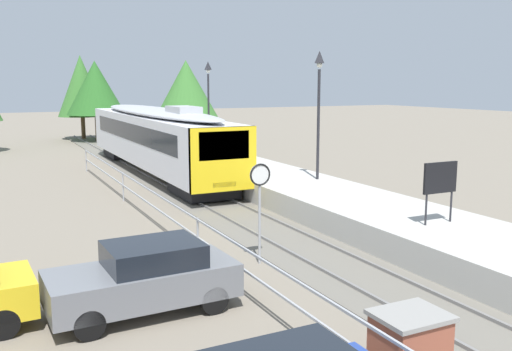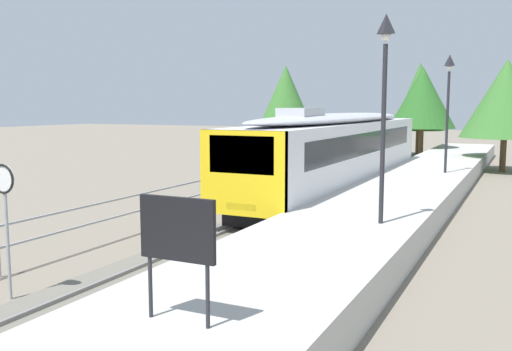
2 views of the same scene
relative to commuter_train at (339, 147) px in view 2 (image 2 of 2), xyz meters
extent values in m
plane|color=slate|center=(-3.00, -5.32, -2.15)|extent=(160.00, 160.00, 0.00)
cube|color=#6B665B|center=(0.00, -5.32, -2.12)|extent=(3.20, 60.00, 0.06)
cube|color=slate|center=(-0.72, -5.32, -2.05)|extent=(0.08, 60.00, 0.08)
cube|color=slate|center=(0.72, -5.32, -2.05)|extent=(0.08, 60.00, 0.08)
cube|color=silver|center=(0.00, 0.11, -0.18)|extent=(2.80, 19.21, 2.55)
cube|color=yellow|center=(0.00, -9.40, -0.18)|extent=(2.80, 0.24, 2.55)
cube|color=black|center=(0.00, -9.48, 0.38)|extent=(2.13, 0.08, 1.12)
cube|color=black|center=(0.00, 0.11, 0.23)|extent=(2.82, 16.13, 0.92)
ellipsoid|color=#B2B5BA|center=(0.00, 0.11, 1.27)|extent=(2.69, 18.44, 0.44)
cube|color=#B2B5BA|center=(0.00, -4.70, 1.55)|extent=(1.10, 2.20, 0.36)
cube|color=#EAE5C6|center=(0.00, -9.47, -1.18)|extent=(1.00, 0.10, 0.20)
cube|color=black|center=(0.00, -7.10, -1.73)|extent=(2.24, 3.20, 0.55)
cube|color=black|center=(0.00, 7.31, -1.73)|extent=(2.24, 3.20, 0.55)
cube|color=#B7B5AD|center=(3.25, -5.32, -1.70)|extent=(3.90, 60.00, 0.90)
cylinder|color=#232328|center=(4.21, -9.69, 1.05)|extent=(0.12, 0.12, 4.60)
pyramid|color=#232328|center=(4.21, -9.69, 3.85)|extent=(0.34, 0.34, 0.50)
sphere|color=silver|center=(4.21, -9.69, 3.53)|extent=(0.24, 0.24, 0.24)
cylinder|color=#232328|center=(4.21, 2.83, 1.05)|extent=(0.12, 0.12, 4.60)
pyramid|color=#232328|center=(4.21, 2.83, 3.85)|extent=(0.34, 0.34, 0.50)
sphere|color=silver|center=(4.21, 2.83, 3.53)|extent=(0.24, 0.24, 0.24)
cylinder|color=#232328|center=(2.77, -17.70, -0.80)|extent=(0.06, 0.06, 0.90)
cylinder|color=#232328|center=(3.73, -17.70, -0.80)|extent=(0.06, 0.06, 0.90)
cube|color=black|center=(3.25, -17.70, 0.10)|extent=(1.20, 0.08, 0.90)
cylinder|color=#9EA0A5|center=(-1.85, -16.27, -1.05)|extent=(0.07, 0.07, 2.20)
cylinder|color=white|center=(-1.85, -16.29, 0.35)|extent=(0.60, 0.03, 0.60)
torus|color=black|center=(-1.85, -16.30, 0.35)|extent=(0.61, 0.05, 0.61)
cylinder|color=#9EA0A5|center=(-3.30, -6.32, -1.52)|extent=(0.06, 0.06, 1.25)
cylinder|color=#9EA0A5|center=(-3.30, 2.68, -1.52)|extent=(0.06, 0.06, 1.25)
cylinder|color=brown|center=(-0.32, 21.82, -1.12)|extent=(0.36, 0.36, 2.05)
cone|color=#38702D|center=(-0.32, 21.82, 2.57)|extent=(4.16, 4.16, 5.34)
cylinder|color=brown|center=(6.27, 12.81, -1.11)|extent=(0.36, 0.36, 2.07)
cone|color=#38702D|center=(6.27, 12.81, 2.26)|extent=(5.22, 5.22, 4.67)
cylinder|color=brown|center=(0.38, 18.97, -0.98)|extent=(0.36, 0.36, 2.33)
cone|color=#286023|center=(0.38, 18.97, 2.43)|extent=(4.86, 4.86, 4.50)
cylinder|color=brown|center=(-9.09, 15.41, -1.02)|extent=(0.36, 0.36, 2.26)
cone|color=#38702D|center=(-9.09, 15.41, 2.49)|extent=(4.20, 4.20, 4.76)
camera|label=1|loc=(-8.49, -29.48, 2.77)|focal=39.07mm
camera|label=2|loc=(7.56, -24.09, 1.80)|focal=39.39mm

